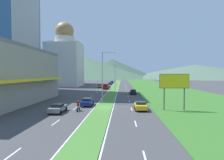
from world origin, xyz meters
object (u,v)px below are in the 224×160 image
object	(u,v)px
pickup_truck_0	(106,87)
car_3	(141,106)
car_7	(108,86)
car_1	(133,92)
car_5	(100,86)
street_lamp_near	(104,74)
motorcycle_rider	(78,107)
car_4	(110,84)
car_0	(58,108)
car_2	(87,102)
car_6	(112,82)
billboard_roadside	(174,83)
street_lamp_mid	(114,75)

from	to	relation	value
pickup_truck_0	car_3	bearing A→B (deg)	-167.04
pickup_truck_0	car_7	bearing A→B (deg)	-0.24
car_1	car_5	xyz separation A→B (m)	(-13.63, 26.84, 0.03)
car_1	street_lamp_near	bearing A→B (deg)	-22.74
motorcycle_rider	car_4	bearing A→B (deg)	-0.33
car_3	car_5	world-z (taller)	car_5
car_0	car_3	distance (m)	13.83
car_1	car_5	size ratio (longest dim) A/B	0.90
car_4	car_7	xyz separation A→B (m)	(0.28, -19.44, 0.02)
car_1	car_2	distance (m)	23.05
car_3	car_6	xyz separation A→B (m)	(-9.93, 89.80, 0.02)
billboard_roadside	car_7	bearing A→B (deg)	106.30
street_lamp_mid	car_2	bearing A→B (deg)	-96.26
street_lamp_mid	car_4	bearing A→B (deg)	96.78
car_5	pickup_truck_0	distance (m)	8.90
billboard_roadside	car_7	xyz separation A→B (m)	(-15.51, 53.04, -3.97)
car_2	car_5	bearing A→B (deg)	4.12
car_2	car_6	xyz separation A→B (m)	(0.07, 86.17, -0.01)
car_5	motorcycle_rider	distance (m)	52.70
street_lamp_mid	car_7	xyz separation A→B (m)	(-3.71, 14.07, -4.92)
car_4	car_7	world-z (taller)	car_7
car_1	car_7	xyz separation A→B (m)	(-10.06, 28.54, -0.01)
car_4	car_5	xyz separation A→B (m)	(-3.30, -21.14, 0.06)
pickup_truck_0	street_lamp_near	bearing A→B (deg)	-175.54
pickup_truck_0	motorcycle_rider	size ratio (longest dim) A/B	2.70
car_2	motorcycle_rider	size ratio (longest dim) A/B	2.24
billboard_roadside	car_2	bearing A→B (deg)	166.22
car_0	car_6	bearing A→B (deg)	-2.24
car_1	motorcycle_rider	bearing A→B (deg)	-22.64
billboard_roadside	car_0	bearing A→B (deg)	-172.41
car_0	motorcycle_rider	distance (m)	3.26
billboard_roadside	car_1	bearing A→B (deg)	102.54
billboard_roadside	car_3	size ratio (longest dim) A/B	1.50
billboard_roadside	car_3	world-z (taller)	billboard_roadside
motorcycle_rider	car_3	bearing A→B (deg)	-82.03
car_4	car_6	distance (m)	17.52
motorcycle_rider	car_1	bearing A→B (deg)	-22.64
street_lamp_near	pickup_truck_0	xyz separation A→B (m)	(-2.81, 36.05, -5.24)
street_lamp_mid	car_1	xyz separation A→B (m)	(6.35, -14.47, -4.91)
car_4	motorcycle_rider	size ratio (longest dim) A/B	2.20
billboard_roadside	car_0	distance (m)	19.78
billboard_roadside	car_5	size ratio (longest dim) A/B	1.40
car_0	street_lamp_mid	bearing A→B (deg)	-10.11
car_2	car_7	distance (m)	49.21
car_2	motorcycle_rider	world-z (taller)	motorcycle_rider
street_lamp_near	car_3	size ratio (longest dim) A/B	2.62
billboard_roadside	car_7	distance (m)	55.41
pickup_truck_0	car_0	bearing A→B (deg)	175.43
car_3	car_6	world-z (taller)	car_6
car_2	street_lamp_mid	bearing A→B (deg)	-6.26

